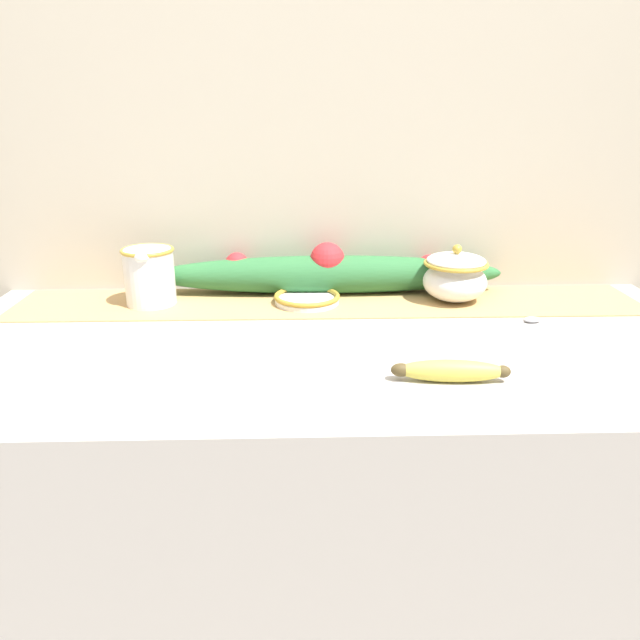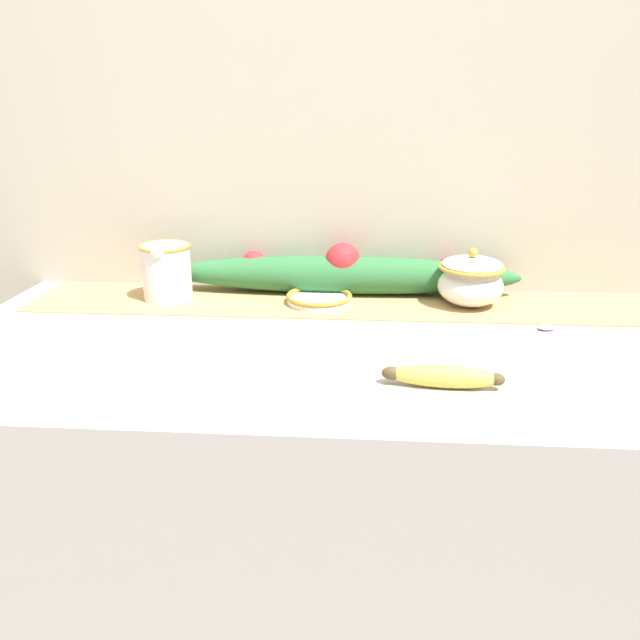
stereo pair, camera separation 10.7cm
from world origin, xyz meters
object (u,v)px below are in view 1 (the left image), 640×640
(cream_pitcher, at_px, (150,274))
(banana, at_px, (451,371))
(sugar_bowl, at_px, (455,276))
(spoon, at_px, (525,320))
(small_dish, at_px, (307,298))

(cream_pitcher, relative_size, banana, 0.70)
(cream_pitcher, bearing_deg, sugar_bowl, -0.13)
(cream_pitcher, height_order, banana, cream_pitcher)
(cream_pitcher, distance_m, spoon, 0.77)
(small_dish, distance_m, spoon, 0.44)
(small_dish, bearing_deg, sugar_bowl, 1.27)
(sugar_bowl, xyz_separation_m, small_dish, (-0.31, -0.01, -0.04))
(cream_pitcher, distance_m, sugar_bowl, 0.64)
(small_dish, bearing_deg, banana, -61.20)
(small_dish, height_order, banana, banana)
(sugar_bowl, xyz_separation_m, banana, (-0.10, -0.40, -0.04))
(sugar_bowl, bearing_deg, spoon, -50.90)
(cream_pitcher, bearing_deg, small_dish, -1.47)
(banana, bearing_deg, sugar_bowl, 76.03)
(sugar_bowl, relative_size, spoon, 0.82)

